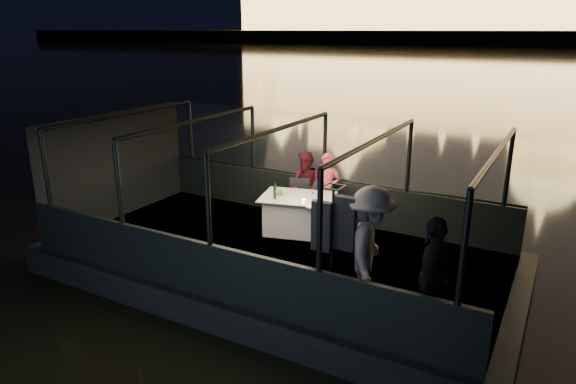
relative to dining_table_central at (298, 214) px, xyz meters
The scene contains 27 objects.
river_water 78.98m from the dining_table_central, 89.91° to the left, with size 500.00×500.00×0.00m, color black.
boat_hull 1.36m from the dining_table_central, 83.34° to the right, with size 8.60×4.40×1.00m, color black.
boat_deck 1.11m from the dining_table_central, 83.34° to the right, with size 8.00×4.00×0.04m, color black.
gunwale_port 0.99m from the dining_table_central, 83.03° to the left, with size 8.00×0.08×0.90m, color black.
gunwale_starboard 3.03m from the dining_table_central, 87.74° to the right, with size 8.00×0.08×0.90m, color black.
cabin_glass_port 1.56m from the dining_table_central, 83.03° to the left, with size 8.00×0.02×1.40m, color #99B2B2, non-canonical shape.
cabin_glass_starboard 3.26m from the dining_table_central, 87.74° to the right, with size 8.00×0.02×1.40m, color #99B2B2, non-canonical shape.
cabin_roof_glass 2.17m from the dining_table_central, 83.34° to the right, with size 8.00×4.00×0.02m, color #99B2B2, non-canonical shape.
end_wall_fore 4.09m from the dining_table_central, 165.23° to the right, with size 0.02×4.00×2.30m, color black, non-canonical shape.
end_wall_aft 4.31m from the dining_table_central, 13.94° to the right, with size 0.02×4.00×2.30m, color black, non-canonical shape.
canopy_ribs 1.28m from the dining_table_central, 83.34° to the right, with size 8.00×4.00×2.30m, color black, non-canonical shape.
embankment 208.98m from the dining_table_central, 89.97° to the left, with size 400.00×140.00×6.00m, color #423D33.
dining_table_central is the anchor object (origin of this frame).
chair_port_left 0.54m from the dining_table_central, 123.38° to the left, with size 0.44×0.44×0.93m, color black.
chair_port_right 0.53m from the dining_table_central, 59.66° to the left, with size 0.43×0.43×0.92m, color black.
coat_stand 3.00m from the dining_table_central, 52.46° to the right, with size 0.53×0.43×1.92m, color black, non-canonical shape.
person_woman_coral 0.87m from the dining_table_central, 66.58° to the left, with size 0.55×0.37×1.53m, color #CC4A4F.
person_man_maroon 0.83m from the dining_table_central, 104.32° to the left, with size 0.72×0.56×1.50m, color #45131B.
passenger_stripe 3.22m from the dining_table_central, 43.15° to the right, with size 1.23×0.69×1.90m, color silver.
passenger_dark 4.06m from the dining_table_central, 35.86° to the right, with size 1.00×0.42×1.71m, color black.
wine_bottle 0.71m from the dining_table_central, 133.46° to the right, with size 0.07×0.07×0.33m, color #133413.
bread_basket 0.58m from the dining_table_central, 168.28° to the right, with size 0.19×0.19×0.07m, color olive.
amber_candle 0.61m from the dining_table_central, 47.99° to the right, with size 0.06×0.06×0.08m, color #FFA63F.
plate_near 0.78m from the dining_table_central, 38.49° to the right, with size 0.26×0.26×0.02m, color silver.
plate_far 0.48m from the dining_table_central, behind, with size 0.22×0.22×0.01m, color silver.
wine_glass_white 0.67m from the dining_table_central, 123.71° to the right, with size 0.07×0.07×0.19m, color silver, non-canonical shape.
wine_glass_red 0.59m from the dining_table_central, ahead, with size 0.06×0.06×0.17m, color silver, non-canonical shape.
Camera 1 is at (4.44, -7.60, 4.46)m, focal length 32.00 mm.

